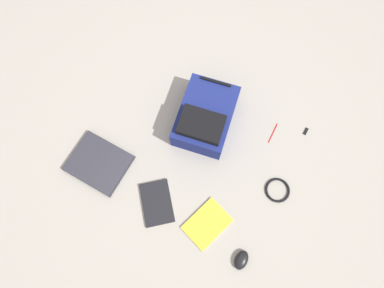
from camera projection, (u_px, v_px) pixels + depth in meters
ground_plane at (198, 149)px, 1.87m from camera, size 3.81×3.81×0.00m
backpack at (205, 117)px, 1.84m from camera, size 0.41×0.49×0.20m
laptop at (99, 163)px, 1.83m from camera, size 0.35×0.30×0.03m
book_comic at (157, 203)px, 1.77m from camera, size 0.29×0.29×0.02m
book_red at (207, 224)px, 1.74m from camera, size 0.22×0.27×0.01m
computer_mouse at (241, 260)px, 1.67m from camera, size 0.08×0.11×0.04m
cable_coil at (277, 190)px, 1.79m from camera, size 0.14×0.14×0.01m
pen_black at (273, 133)px, 1.90m from camera, size 0.02×0.14×0.01m
usb_stick at (306, 131)px, 1.90m from camera, size 0.02×0.05×0.01m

